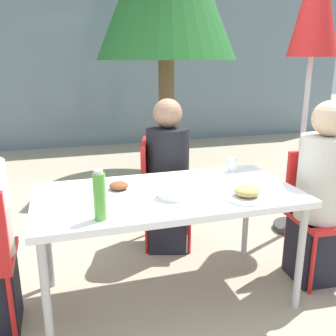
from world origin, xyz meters
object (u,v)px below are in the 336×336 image
(salad_bowl, at_px, (172,192))
(person_far, at_px, (168,180))
(person_right, at_px, (320,198))
(chair_far, at_px, (158,185))
(bottle, at_px, (100,196))
(chair_right, at_px, (319,204))
(closed_umbrella, at_px, (316,11))
(drinking_cup, at_px, (232,165))

(salad_bowl, bearing_deg, person_far, 75.35)
(person_right, height_order, chair_far, person_right)
(bottle, distance_m, salad_bowl, 0.48)
(chair_right, distance_m, person_far, 1.12)
(chair_right, height_order, salad_bowl, chair_right)
(person_right, distance_m, bottle, 1.51)
(chair_far, bearing_deg, person_far, 57.96)
(person_right, height_order, person_far, person_right)
(closed_umbrella, bearing_deg, chair_far, 175.51)
(bottle, bearing_deg, person_right, 7.93)
(person_far, relative_size, closed_umbrella, 0.50)
(chair_far, xyz_separation_m, closed_umbrella, (1.25, -0.10, 1.33))
(chair_right, relative_size, chair_far, 1.00)
(chair_right, xyz_separation_m, person_far, (-0.90, 0.66, 0.06))
(closed_umbrella, height_order, drinking_cup, closed_umbrella)
(closed_umbrella, distance_m, drinking_cup, 1.40)
(person_far, bearing_deg, salad_bowl, 1.78)
(chair_far, height_order, bottle, bottle)
(person_right, distance_m, person_far, 1.12)
(person_far, relative_size, salad_bowl, 6.93)
(person_right, distance_m, closed_umbrella, 1.48)
(chair_far, relative_size, person_far, 0.73)
(salad_bowl, bearing_deg, drinking_cup, 34.08)
(closed_umbrella, relative_size, bottle, 9.39)
(chair_far, xyz_separation_m, drinking_cup, (0.43, -0.44, 0.25))
(chair_far, height_order, person_far, person_far)
(chair_right, xyz_separation_m, chair_far, (-0.97, 0.73, 0.00))
(closed_umbrella, bearing_deg, drinking_cup, -157.48)
(chair_far, height_order, salad_bowl, chair_far)
(person_right, xyz_separation_m, salad_bowl, (-1.04, -0.02, 0.16))
(salad_bowl, bearing_deg, person_right, 0.87)
(chair_right, height_order, bottle, bottle)
(closed_umbrella, height_order, bottle, closed_umbrella)
(chair_far, xyz_separation_m, salad_bowl, (-0.13, -0.82, 0.23))
(person_right, bearing_deg, chair_far, -36.97)
(person_far, xyz_separation_m, bottle, (-0.63, -0.94, 0.27))
(person_far, bearing_deg, drinking_cup, 61.92)
(person_right, distance_m, chair_far, 1.22)
(drinking_cup, xyz_separation_m, salad_bowl, (-0.57, -0.38, -0.01))
(chair_right, bearing_deg, chair_far, -32.52)
(closed_umbrella, bearing_deg, person_far, 178.67)
(person_right, bearing_deg, drinking_cup, -33.28)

